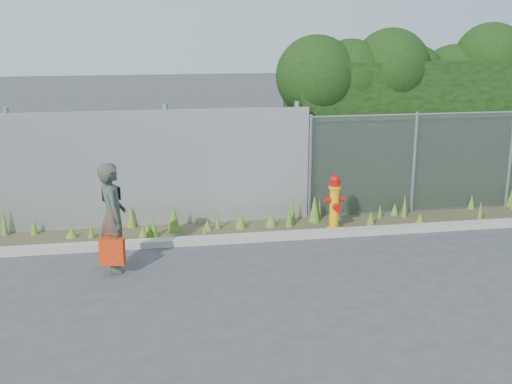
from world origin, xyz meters
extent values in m
plane|color=#3E3D40|center=(0.00, 0.00, 0.00)|extent=(80.00, 80.00, 0.00)
cube|color=#9B988C|center=(0.00, 1.80, 0.06)|extent=(16.00, 0.22, 0.12)
cube|color=#433C26|center=(0.00, 2.40, 0.01)|extent=(16.00, 1.20, 0.01)
cone|color=#446E21|center=(-2.12, 2.20, 0.17)|extent=(0.18, 0.18, 0.35)
cone|color=#446E21|center=(-3.11, 2.41, 0.13)|extent=(0.13, 0.13, 0.27)
cone|color=#446E21|center=(5.41, 2.97, 0.20)|extent=(0.21, 0.21, 0.40)
cone|color=#446E21|center=(-2.02, 2.28, 0.20)|extent=(0.20, 0.20, 0.39)
cone|color=#446E21|center=(-2.78, 2.59, 0.12)|extent=(0.20, 0.20, 0.23)
cone|color=#446E21|center=(-4.66, 2.82, 0.27)|extent=(0.13, 0.13, 0.55)
cone|color=#446E21|center=(-2.40, 2.91, 0.21)|extent=(0.17, 0.17, 0.42)
cone|color=#446E21|center=(0.63, 2.65, 0.26)|extent=(0.13, 0.13, 0.51)
cone|color=#446E21|center=(-2.20, 2.01, 0.16)|extent=(0.21, 0.21, 0.32)
cone|color=#446E21|center=(-0.41, 2.63, 0.09)|extent=(0.13, 0.13, 0.19)
cone|color=#446E21|center=(-1.02, 2.48, 0.10)|extent=(0.20, 0.20, 0.21)
cone|color=#446E21|center=(-3.46, 2.48, 0.10)|extent=(0.22, 0.22, 0.20)
cone|color=#446E21|center=(-3.25, 3.05, 0.22)|extent=(0.10, 0.10, 0.44)
cone|color=#446E21|center=(1.07, 2.66, 0.27)|extent=(0.22, 0.22, 0.53)
cone|color=#446E21|center=(2.90, 2.63, 0.24)|extent=(0.12, 0.12, 0.48)
cone|color=#446E21|center=(-1.64, 2.52, 0.27)|extent=(0.24, 0.24, 0.55)
cone|color=#446E21|center=(1.20, 2.76, 0.23)|extent=(0.09, 0.09, 0.45)
cone|color=#446E21|center=(-1.12, 1.98, 0.15)|extent=(0.11, 0.11, 0.30)
cone|color=#446E21|center=(2.40, 2.66, 0.14)|extent=(0.09, 0.09, 0.28)
cone|color=#446E21|center=(-4.15, 2.78, 0.15)|extent=(0.14, 0.14, 0.30)
cone|color=#446E21|center=(-0.40, 2.49, 0.15)|extent=(0.21, 0.21, 0.29)
cone|color=#446E21|center=(0.18, 2.48, 0.15)|extent=(0.22, 0.22, 0.29)
cone|color=#446E21|center=(3.00, 2.13, 0.11)|extent=(0.20, 0.20, 0.22)
cone|color=#446E21|center=(-0.82, 2.54, 0.19)|extent=(0.10, 0.10, 0.38)
cone|color=#446E21|center=(0.52, 2.43, 0.21)|extent=(0.14, 0.14, 0.42)
cone|color=#446E21|center=(4.49, 2.93, 0.15)|extent=(0.15, 0.15, 0.31)
cone|color=#446E21|center=(-2.91, 2.18, 0.16)|extent=(0.12, 0.12, 0.32)
cone|color=#446E21|center=(2.06, 2.26, 0.14)|extent=(0.17, 0.17, 0.28)
cone|color=#446E21|center=(4.21, 2.09, 0.21)|extent=(0.12, 0.12, 0.42)
cone|color=#446E21|center=(2.76, 2.79, 0.13)|extent=(0.17, 0.17, 0.26)
cube|color=#A3A5AA|center=(-3.25, 3.00, 1.10)|extent=(8.50, 0.08, 2.20)
cylinder|color=gray|center=(-4.50, 3.12, 1.15)|extent=(0.10, 0.10, 2.30)
cylinder|color=gray|center=(-1.70, 3.12, 1.15)|extent=(0.10, 0.10, 2.30)
cylinder|color=gray|center=(0.80, 3.12, 1.15)|extent=(0.10, 0.10, 2.30)
cube|color=gray|center=(4.25, 3.00, 1.00)|extent=(6.50, 0.03, 2.00)
cylinder|color=gray|center=(4.25, 3.00, 2.00)|extent=(6.50, 0.04, 0.04)
cylinder|color=gray|center=(1.05, 3.00, 1.02)|extent=(0.07, 0.07, 2.05)
cylinder|color=gray|center=(3.20, 3.00, 1.02)|extent=(0.07, 0.07, 2.05)
cylinder|color=gray|center=(5.30, 3.00, 1.02)|extent=(0.07, 0.07, 2.05)
cube|color=black|center=(4.55, 4.00, 1.50)|extent=(7.30, 1.60, 3.00)
sphere|color=black|center=(1.37, 3.82, 2.70)|extent=(1.65, 1.65, 1.65)
sphere|color=black|center=(2.10, 3.91, 2.68)|extent=(1.51, 1.51, 1.51)
sphere|color=black|center=(2.94, 3.84, 2.86)|extent=(1.58, 1.58, 1.58)
sphere|color=black|center=(3.59, 4.14, 2.70)|extent=(1.21, 1.21, 1.21)
sphere|color=black|center=(4.60, 4.25, 2.40)|extent=(1.81, 1.81, 1.81)
sphere|color=black|center=(5.20, 3.96, 3.00)|extent=(1.53, 1.53, 1.53)
cylinder|color=#EAA60C|center=(1.29, 2.12, 0.03)|extent=(0.27, 0.27, 0.06)
cylinder|color=#EAA60C|center=(1.29, 2.12, 0.41)|extent=(0.17, 0.17, 0.81)
cylinder|color=#EAA60C|center=(1.29, 2.12, 0.83)|extent=(0.23, 0.23, 0.05)
cylinder|color=#B20F0A|center=(1.29, 2.12, 0.90)|extent=(0.20, 0.20, 0.10)
sphere|color=#B20F0A|center=(1.29, 2.12, 0.97)|extent=(0.18, 0.18, 0.18)
cylinder|color=#B20F0A|center=(1.29, 2.12, 1.06)|extent=(0.05, 0.05, 0.05)
cylinder|color=#B20F0A|center=(1.16, 2.12, 0.59)|extent=(0.10, 0.11, 0.11)
cylinder|color=#B20F0A|center=(1.43, 2.12, 0.59)|extent=(0.10, 0.11, 0.11)
cylinder|color=#B20F0A|center=(1.29, 1.99, 0.48)|extent=(0.14, 0.11, 0.14)
imported|color=#10694D|center=(-2.63, 0.82, 0.86)|extent=(0.50, 0.68, 1.71)
cube|color=red|center=(-2.66, 0.57, 0.39)|extent=(0.37, 0.14, 0.41)
cylinder|color=red|center=(-2.66, 0.57, 0.67)|extent=(0.18, 0.02, 0.02)
cube|color=black|center=(-2.65, 1.05, 1.17)|extent=(0.27, 0.11, 0.20)
camera|label=1|loc=(-2.11, -8.81, 3.75)|focal=45.00mm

